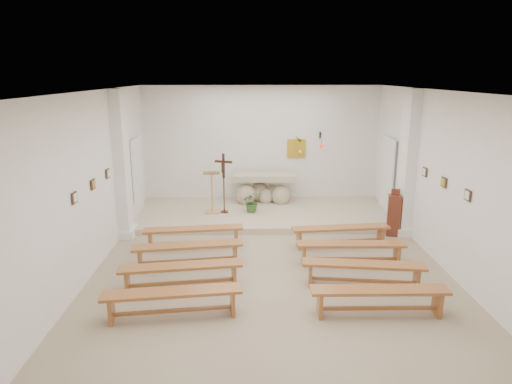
{
  "coord_description": "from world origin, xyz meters",
  "views": [
    {
      "loc": [
        -0.49,
        -8.54,
        3.81
      ],
      "look_at": [
        -0.24,
        1.6,
        1.18
      ],
      "focal_mm": 32.0,
      "sensor_mm": 36.0,
      "label": 1
    }
  ],
  "objects_px": {
    "bench_left_third": "(181,271)",
    "donation_pedestal": "(394,215)",
    "bench_left_second": "(188,250)",
    "bench_right_second": "(351,248)",
    "altar": "(263,190)",
    "bench_right_third": "(363,269)",
    "bench_left_front": "(193,233)",
    "bench_right_fourth": "(379,295)",
    "crucifix_stand": "(224,179)",
    "bench_left_fourth": "(173,298)",
    "bench_right_front": "(340,232)",
    "lectern": "(212,191)"
  },
  "relations": [
    {
      "from": "altar",
      "to": "bench_left_second",
      "type": "xyz_separation_m",
      "value": [
        -1.71,
        -4.25,
        -0.15
      ]
    },
    {
      "from": "crucifix_stand",
      "to": "donation_pedestal",
      "type": "bearing_deg",
      "value": 0.21
    },
    {
      "from": "bench_right_second",
      "to": "bench_right_third",
      "type": "xyz_separation_m",
      "value": [
        0.0,
        -1.02,
        0.0
      ]
    },
    {
      "from": "bench_right_second",
      "to": "bench_left_third",
      "type": "xyz_separation_m",
      "value": [
        -3.32,
        -1.02,
        0.0
      ]
    },
    {
      "from": "lectern",
      "to": "bench_left_front",
      "type": "bearing_deg",
      "value": -102.77
    },
    {
      "from": "bench_right_front",
      "to": "bench_right_third",
      "type": "height_order",
      "value": "same"
    },
    {
      "from": "bench_left_second",
      "to": "bench_right_fourth",
      "type": "distance_m",
      "value": 3.9
    },
    {
      "from": "altar",
      "to": "bench_right_third",
      "type": "distance_m",
      "value": 5.52
    },
    {
      "from": "lectern",
      "to": "bench_right_front",
      "type": "distance_m",
      "value": 3.79
    },
    {
      "from": "bench_left_third",
      "to": "donation_pedestal",
      "type": "bearing_deg",
      "value": 22.61
    },
    {
      "from": "bench_right_third",
      "to": "bench_left_front",
      "type": "bearing_deg",
      "value": 155.88
    },
    {
      "from": "bench_left_fourth",
      "to": "bench_right_fourth",
      "type": "relative_size",
      "value": 1.01
    },
    {
      "from": "crucifix_stand",
      "to": "donation_pedestal",
      "type": "distance_m",
      "value": 4.46
    },
    {
      "from": "bench_right_second",
      "to": "bench_right_third",
      "type": "distance_m",
      "value": 1.02
    },
    {
      "from": "lectern",
      "to": "bench_right_front",
      "type": "height_order",
      "value": "lectern"
    },
    {
      "from": "bench_left_front",
      "to": "bench_right_front",
      "type": "bearing_deg",
      "value": -6.15
    },
    {
      "from": "bench_right_front",
      "to": "bench_right_third",
      "type": "xyz_separation_m",
      "value": [
        0.0,
        -2.05,
        0.0
      ]
    },
    {
      "from": "bench_right_front",
      "to": "bench_right_fourth",
      "type": "relative_size",
      "value": 1.01
    },
    {
      "from": "crucifix_stand",
      "to": "bench_left_second",
      "type": "relative_size",
      "value": 0.72
    },
    {
      "from": "lectern",
      "to": "crucifix_stand",
      "type": "height_order",
      "value": "crucifix_stand"
    },
    {
      "from": "altar",
      "to": "bench_left_third",
      "type": "bearing_deg",
      "value": -106.0
    },
    {
      "from": "lectern",
      "to": "bench_right_second",
      "type": "distance_m",
      "value": 4.46
    },
    {
      "from": "donation_pedestal",
      "to": "bench_left_second",
      "type": "bearing_deg",
      "value": -145.29
    },
    {
      "from": "altar",
      "to": "donation_pedestal",
      "type": "xyz_separation_m",
      "value": [
        3.06,
        -2.5,
        0.01
      ]
    },
    {
      "from": "bench_right_third",
      "to": "bench_left_fourth",
      "type": "relative_size",
      "value": 1.0
    },
    {
      "from": "bench_right_third",
      "to": "bench_left_fourth",
      "type": "bearing_deg",
      "value": -155.41
    },
    {
      "from": "bench_left_front",
      "to": "bench_right_front",
      "type": "xyz_separation_m",
      "value": [
        3.32,
        0.0,
        0.0
      ]
    },
    {
      "from": "altar",
      "to": "donation_pedestal",
      "type": "distance_m",
      "value": 3.95
    },
    {
      "from": "bench_left_third",
      "to": "bench_right_fourth",
      "type": "distance_m",
      "value": 3.48
    },
    {
      "from": "crucifix_stand",
      "to": "bench_right_front",
      "type": "distance_m",
      "value": 3.59
    },
    {
      "from": "bench_right_front",
      "to": "bench_right_fourth",
      "type": "xyz_separation_m",
      "value": [
        0.0,
        -3.07,
        0.0
      ]
    },
    {
      "from": "crucifix_stand",
      "to": "bench_left_third",
      "type": "relative_size",
      "value": 0.72
    },
    {
      "from": "bench_right_second",
      "to": "bench_left_fourth",
      "type": "relative_size",
      "value": 0.99
    },
    {
      "from": "lectern",
      "to": "bench_right_fourth",
      "type": "relative_size",
      "value": 0.55
    },
    {
      "from": "altar",
      "to": "crucifix_stand",
      "type": "bearing_deg",
      "value": -135.74
    },
    {
      "from": "bench_left_second",
      "to": "bench_right_front",
      "type": "bearing_deg",
      "value": 9.36
    },
    {
      "from": "bench_left_front",
      "to": "bench_right_front",
      "type": "height_order",
      "value": "same"
    },
    {
      "from": "bench_left_second",
      "to": "bench_right_second",
      "type": "bearing_deg",
      "value": -7.74
    },
    {
      "from": "bench_right_front",
      "to": "bench_left_second",
      "type": "height_order",
      "value": "same"
    },
    {
      "from": "donation_pedestal",
      "to": "bench_left_front",
      "type": "relative_size",
      "value": 0.52
    },
    {
      "from": "donation_pedestal",
      "to": "bench_left_second",
      "type": "xyz_separation_m",
      "value": [
        -4.76,
        -1.75,
        -0.16
      ]
    },
    {
      "from": "altar",
      "to": "bench_left_second",
      "type": "height_order",
      "value": "altar"
    },
    {
      "from": "bench_right_front",
      "to": "bench_right_third",
      "type": "distance_m",
      "value": 2.05
    },
    {
      "from": "bench_left_front",
      "to": "crucifix_stand",
      "type": "bearing_deg",
      "value": 68.81
    },
    {
      "from": "bench_left_front",
      "to": "bench_right_fourth",
      "type": "bearing_deg",
      "value": -48.86
    },
    {
      "from": "bench_left_third",
      "to": "bench_left_front",
      "type": "bearing_deg",
      "value": 82.41
    },
    {
      "from": "crucifix_stand",
      "to": "lectern",
      "type": "bearing_deg",
      "value": -159.34
    },
    {
      "from": "bench_left_front",
      "to": "bench_right_fourth",
      "type": "xyz_separation_m",
      "value": [
        3.32,
        -3.07,
        0.0
      ]
    },
    {
      "from": "bench_left_fourth",
      "to": "bench_left_front",
      "type": "bearing_deg",
      "value": 83.41
    },
    {
      "from": "bench_left_front",
      "to": "bench_left_second",
      "type": "bearing_deg",
      "value": -96.15
    }
  ]
}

